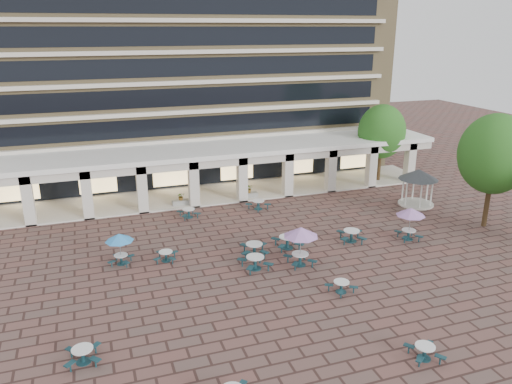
% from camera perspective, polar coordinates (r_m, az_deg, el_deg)
% --- Properties ---
extents(ground, '(120.00, 120.00, 0.00)m').
position_cam_1_polar(ground, '(31.88, 1.54, -8.43)').
color(ground, brown).
rests_on(ground, ground).
extents(apartment_building, '(40.00, 15.50, 25.20)m').
position_cam_1_polar(apartment_building, '(53.09, -8.39, 16.26)').
color(apartment_building, '#957F54').
rests_on(apartment_building, ground).
extents(retail_arcade, '(42.00, 6.60, 4.40)m').
position_cam_1_polar(retail_arcade, '(44.12, -5.16, 3.35)').
color(retail_arcade, white).
rests_on(retail_arcade, ground).
extents(picnic_table_0, '(1.66, 1.66, 0.72)m').
position_cam_1_polar(picnic_table_0, '(24.73, -19.19, -17.09)').
color(picnic_table_0, '#163742').
rests_on(picnic_table_0, ground).
extents(picnic_table_2, '(1.76, 1.76, 0.67)m').
position_cam_1_polar(picnic_table_2, '(29.18, 9.73, -10.51)').
color(picnic_table_2, '#163742').
rests_on(picnic_table_2, ground).
extents(picnic_table_3, '(1.69, 1.69, 0.69)m').
position_cam_1_polar(picnic_table_3, '(24.90, 18.71, -16.83)').
color(picnic_table_3, '#163742').
rests_on(picnic_table_3, ground).
extents(picnic_table_4, '(1.80, 1.80, 2.08)m').
position_cam_1_polar(picnic_table_4, '(32.49, -15.36, -5.16)').
color(picnic_table_4, '#163742').
rests_on(picnic_table_4, ground).
extents(picnic_table_5, '(2.01, 2.01, 0.84)m').
position_cam_1_polar(picnic_table_5, '(31.28, -0.10, -7.94)').
color(picnic_table_5, '#163742').
rests_on(picnic_table_5, ground).
extents(picnic_table_6, '(2.22, 2.22, 2.56)m').
position_cam_1_polar(picnic_table_6, '(31.18, 5.14, -4.73)').
color(picnic_table_6, '#163742').
rests_on(picnic_table_6, ground).
extents(picnic_table_7, '(2.23, 2.23, 0.84)m').
position_cam_1_polar(picnic_table_7, '(35.74, 10.85, -4.81)').
color(picnic_table_7, '#163742').
rests_on(picnic_table_7, ground).
extents(picnic_table_8, '(1.75, 1.75, 0.66)m').
position_cam_1_polar(picnic_table_8, '(32.85, -10.27, -7.12)').
color(picnic_table_8, '#163742').
rests_on(picnic_table_8, ground).
extents(picnic_table_9, '(2.15, 2.15, 0.83)m').
position_cam_1_polar(picnic_table_9, '(33.05, -0.20, -6.45)').
color(picnic_table_9, '#163742').
rests_on(picnic_table_9, ground).
extents(picnic_table_10, '(1.99, 1.99, 0.86)m').
position_cam_1_polar(picnic_table_10, '(34.13, 3.60, -5.63)').
color(picnic_table_10, '#163742').
rests_on(picnic_table_10, ground).
extents(picnic_table_11, '(2.04, 2.04, 2.36)m').
position_cam_1_polar(picnic_table_11, '(36.48, 17.27, -2.31)').
color(picnic_table_11, '#163742').
rests_on(picnic_table_11, ground).
extents(picnic_table_12, '(1.79, 1.79, 0.73)m').
position_cam_1_polar(picnic_table_12, '(39.80, -7.70, -2.31)').
color(picnic_table_12, '#163742').
rests_on(picnic_table_12, ground).
extents(picnic_table_13, '(2.07, 2.07, 0.75)m').
position_cam_1_polar(picnic_table_13, '(41.22, 0.26, -1.38)').
color(picnic_table_13, '#163742').
rests_on(picnic_table_13, ground).
extents(gazebo, '(3.30, 3.30, 3.07)m').
position_cam_1_polar(gazebo, '(43.88, 18.06, 1.49)').
color(gazebo, beige).
rests_on(gazebo, ground).
extents(tree_east_a, '(5.14, 5.14, 8.57)m').
position_cam_1_polar(tree_east_a, '(40.15, 25.61, 3.92)').
color(tree_east_a, '#44311B').
rests_on(tree_east_a, ground).
extents(tree_east_c, '(4.50, 4.50, 7.49)m').
position_cam_1_polar(tree_east_c, '(49.23, 14.17, 6.70)').
color(tree_east_c, '#44311B').
rests_on(tree_east_c, ground).
extents(planter_left, '(1.50, 0.60, 1.18)m').
position_cam_1_polar(planter_left, '(42.47, -8.55, -0.99)').
color(planter_left, gray).
rests_on(planter_left, ground).
extents(planter_right, '(1.50, 0.84, 1.28)m').
position_cam_1_polar(planter_right, '(43.83, -0.81, -0.05)').
color(planter_right, gray).
rests_on(planter_right, ground).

